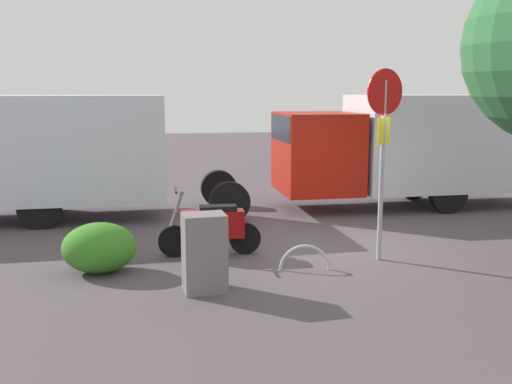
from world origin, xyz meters
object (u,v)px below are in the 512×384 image
(motorcycle, at_px, (212,226))
(stop_sign, at_px, (383,134))
(box_truck_far, at_px, (15,151))
(utility_cabinet, at_px, (204,253))
(box_truck_near, at_px, (410,144))
(bike_rack_hoop, at_px, (305,270))

(motorcycle, distance_m, stop_sign, 3.34)
(box_truck_far, bearing_deg, utility_cabinet, 122.30)
(box_truck_near, height_order, motorcycle, box_truck_near)
(box_truck_far, bearing_deg, bike_rack_hoop, 136.93)
(box_truck_far, height_order, stop_sign, stop_sign)
(stop_sign, bearing_deg, bike_rack_hoop, 14.49)
(box_truck_near, relative_size, bike_rack_hoop, 9.98)
(motorcycle, bearing_deg, utility_cabinet, 82.11)
(box_truck_far, xyz_separation_m, motorcycle, (-4.00, 3.58, -1.04))
(bike_rack_hoop, bearing_deg, motorcycle, -38.82)
(box_truck_near, bearing_deg, bike_rack_hoop, 50.06)
(box_truck_far, relative_size, stop_sign, 2.52)
(box_truck_near, xyz_separation_m, box_truck_far, (9.25, 0.09, -0.00))
(motorcycle, height_order, utility_cabinet, motorcycle)
(motorcycle, relative_size, stop_sign, 0.56)
(box_truck_far, distance_m, utility_cabinet, 6.68)
(box_truck_far, distance_m, bike_rack_hoop, 7.34)
(motorcycle, bearing_deg, box_truck_near, -144.44)
(box_truck_near, xyz_separation_m, stop_sign, (2.45, 4.44, 0.60))
(box_truck_near, bearing_deg, box_truck_far, -0.68)
(box_truck_near, xyz_separation_m, utility_cabinet, (5.53, 5.55, -0.99))
(box_truck_near, distance_m, bike_rack_hoop, 6.35)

